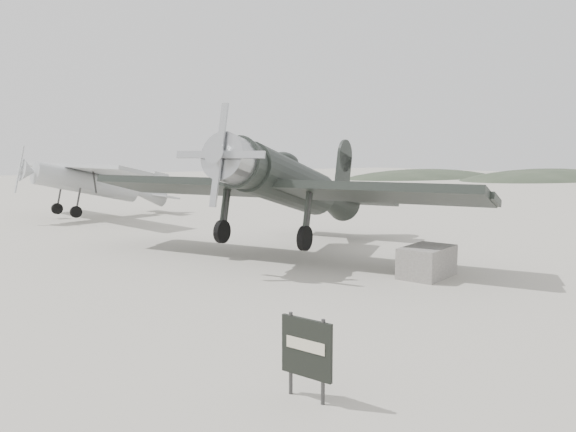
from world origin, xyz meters
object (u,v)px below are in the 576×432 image
(equipment_block, at_px, (427,262))
(sign_board, at_px, (307,349))
(lowwing_monoplane, at_px, (293,185))
(highwing_monoplane, at_px, (93,179))

(equipment_block, bearing_deg, sign_board, -149.55)
(sign_board, bearing_deg, lowwing_monoplane, 38.14)
(highwing_monoplane, bearing_deg, lowwing_monoplane, -88.73)
(lowwing_monoplane, distance_m, equipment_block, 5.78)
(sign_board, bearing_deg, highwing_monoplane, 63.29)
(highwing_monoplane, distance_m, sign_board, 24.35)
(lowwing_monoplane, xyz_separation_m, equipment_block, (0.80, -5.40, -1.90))
(highwing_monoplane, xyz_separation_m, sign_board, (-3.82, -24.01, -1.33))
(highwing_monoplane, bearing_deg, sign_board, -108.94)
(equipment_block, distance_m, sign_board, 8.62)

